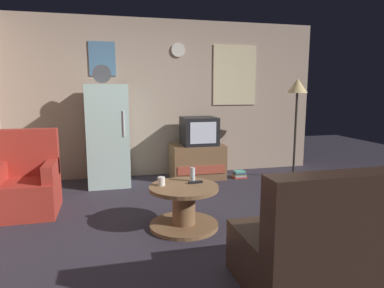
# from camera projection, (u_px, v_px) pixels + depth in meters

# --- Properties ---
(ground_plane) EXTENTS (12.00, 12.00, 0.00)m
(ground_plane) POSITION_uv_depth(u_px,v_px,m) (207.00, 229.00, 3.52)
(ground_plane) COLOR #2D2833
(wall_with_art) EXTENTS (5.20, 0.12, 2.54)m
(wall_with_art) POSITION_uv_depth(u_px,v_px,m) (166.00, 98.00, 5.66)
(wall_with_art) COLOR tan
(wall_with_art) RESTS_ON ground_plane
(fridge) EXTENTS (0.60, 0.62, 1.77)m
(fridge) POSITION_uv_depth(u_px,v_px,m) (108.00, 135.00, 5.07)
(fridge) COLOR silver
(fridge) RESTS_ON ground_plane
(tv_stand) EXTENTS (0.84, 0.53, 0.55)m
(tv_stand) POSITION_uv_depth(u_px,v_px,m) (197.00, 161.00, 5.51)
(tv_stand) COLOR brown
(tv_stand) RESTS_ON ground_plane
(crt_tv) EXTENTS (0.54, 0.51, 0.44)m
(crt_tv) POSITION_uv_depth(u_px,v_px,m) (199.00, 131.00, 5.43)
(crt_tv) COLOR black
(crt_tv) RESTS_ON tv_stand
(standing_lamp) EXTENTS (0.32, 0.32, 1.59)m
(standing_lamp) POSITION_uv_depth(u_px,v_px,m) (297.00, 94.00, 5.34)
(standing_lamp) COLOR #332D28
(standing_lamp) RESTS_ON ground_plane
(coffee_table) EXTENTS (0.72, 0.72, 0.45)m
(coffee_table) POSITION_uv_depth(u_px,v_px,m) (184.00, 207.00, 3.55)
(coffee_table) COLOR brown
(coffee_table) RESTS_ON ground_plane
(wine_glass) EXTENTS (0.05, 0.05, 0.15)m
(wine_glass) POSITION_uv_depth(u_px,v_px,m) (193.00, 174.00, 3.69)
(wine_glass) COLOR silver
(wine_glass) RESTS_ON coffee_table
(mug_ceramic_white) EXTENTS (0.08, 0.08, 0.09)m
(mug_ceramic_white) POSITION_uv_depth(u_px,v_px,m) (161.00, 181.00, 3.52)
(mug_ceramic_white) COLOR silver
(mug_ceramic_white) RESTS_ON coffee_table
(remote_control) EXTENTS (0.15, 0.05, 0.02)m
(remote_control) POSITION_uv_depth(u_px,v_px,m) (195.00, 182.00, 3.62)
(remote_control) COLOR black
(remote_control) RESTS_ON coffee_table
(armchair) EXTENTS (0.68, 0.68, 0.96)m
(armchair) POSITION_uv_depth(u_px,v_px,m) (27.00, 184.00, 3.97)
(armchair) COLOR #A52D23
(armchair) RESTS_ON ground_plane
(couch) EXTENTS (1.70, 0.80, 0.92)m
(couch) POSITION_uv_depth(u_px,v_px,m) (358.00, 243.00, 2.51)
(couch) COLOR black
(couch) RESTS_ON ground_plane
(book_stack) EXTENTS (0.21, 0.17, 0.11)m
(book_stack) POSITION_uv_depth(u_px,v_px,m) (239.00, 175.00, 5.56)
(book_stack) COLOR #A73D33
(book_stack) RESTS_ON ground_plane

